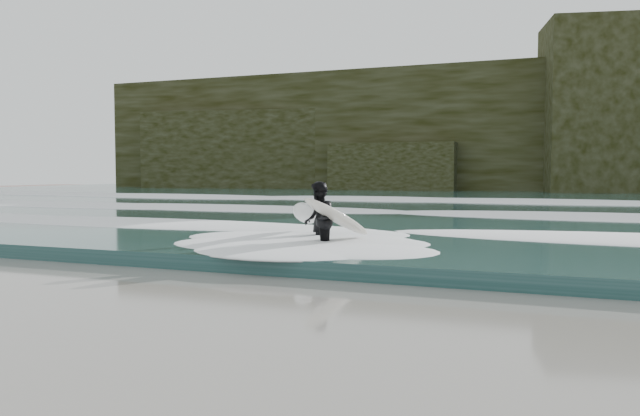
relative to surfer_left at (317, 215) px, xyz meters
The scene contains 8 objects.
ground 6.84m from the surfer_left, 83.52° to the right, with size 120.00×120.00×0.00m, color #8B6258.
sea 22.27m from the surfer_left, 88.03° to the left, with size 90.00×52.00×0.30m, color #1F4240.
headland 39.48m from the surfer_left, 88.88° to the left, with size 70.00×9.00×10.00m, color black.
foam_near 2.41m from the surfer_left, 71.20° to the left, with size 60.00×3.20×0.20m, color white.
foam_mid 9.29m from the surfer_left, 85.27° to the left, with size 60.00×4.00×0.24m, color white.
foam_far 18.27m from the surfer_left, 87.60° to the left, with size 60.00×4.80×0.30m, color white.
surfer_left is the anchor object (origin of this frame).
surfer_right 1.38m from the surfer_left, 63.57° to the right, with size 1.43×2.22×1.59m.
Camera 1 is at (4.49, -6.53, 1.81)m, focal length 35.00 mm.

